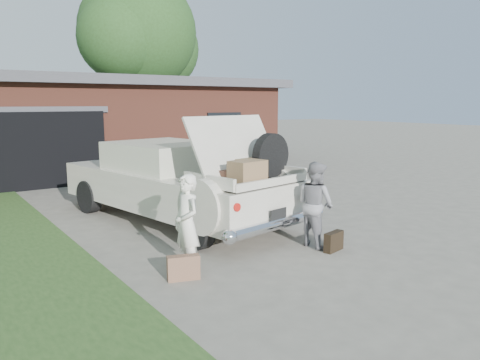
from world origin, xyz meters
TOP-DOWN VIEW (x-y plane):
  - ground at (0.00, 0.00)m, footprint 90.00×90.00m
  - house at (0.98, 11.47)m, footprint 12.80×7.80m
  - tree_right at (5.60, 17.76)m, footprint 7.02×6.11m
  - sedan at (-0.26, 2.53)m, footprint 3.13×6.00m
  - woman_left at (-1.56, -0.29)m, footprint 0.36×0.54m
  - woman_right at (0.88, -0.41)m, footprint 0.57×0.72m
  - suitcase_left at (-1.76, -0.52)m, footprint 0.48×0.28m
  - suitcase_right at (0.92, -0.82)m, footprint 0.44×0.22m

SIDE VIEW (x-z plane):
  - ground at x=0.00m, z-range 0.00..0.00m
  - suitcase_right at x=0.92m, z-range 0.00..0.33m
  - suitcase_left at x=-1.76m, z-range 0.00..0.35m
  - woman_left at x=-1.56m, z-range 0.00..1.45m
  - woman_right at x=0.88m, z-range 0.00..1.47m
  - sedan at x=-0.26m, z-range -0.27..1.95m
  - house at x=0.98m, z-range 0.02..3.32m
  - tree_right at x=5.60m, z-range 1.25..10.36m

